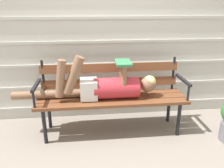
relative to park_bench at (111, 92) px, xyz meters
The scene contains 4 objects.
ground_plane 0.53m from the park_bench, 90.00° to the right, with size 12.00×12.00×0.00m, color gray.
house_siding 0.72m from the park_bench, 90.00° to the left, with size 4.88×0.08×2.16m.
park_bench is the anchor object (origin of this frame).
reclining_person 0.16m from the park_bench, 142.36° to the right, with size 1.74×0.26×0.56m.
Camera 1 is at (-0.28, -2.48, 1.58)m, focal length 36.31 mm.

